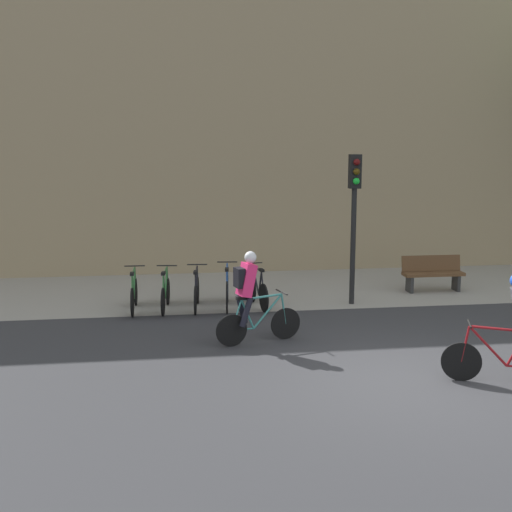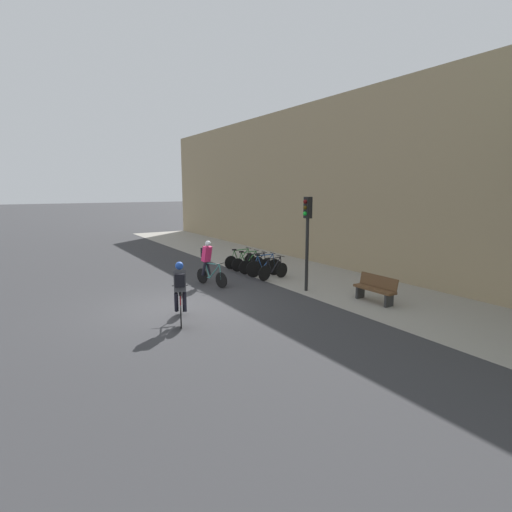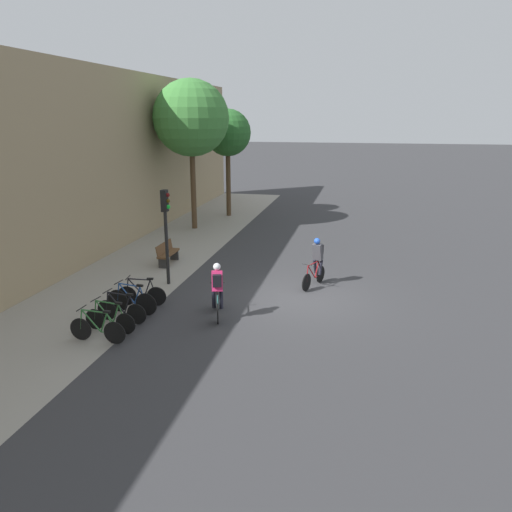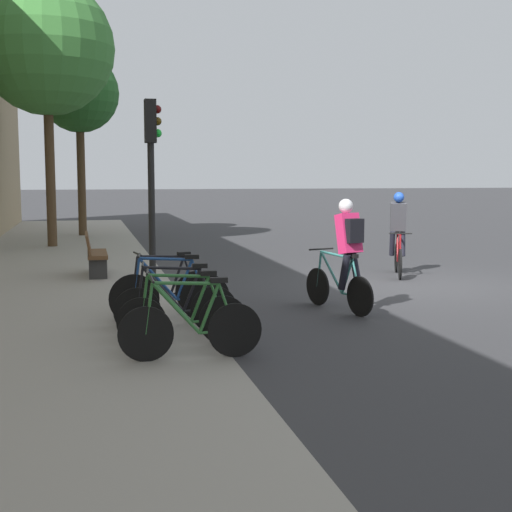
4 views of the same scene
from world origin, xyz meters
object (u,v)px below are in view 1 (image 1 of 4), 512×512
parked_bike_1 (165,293)px  traffic_light_pole (354,201)px  parked_bike_3 (227,290)px  parked_bike_0 (134,294)px  cyclist_pink (249,294)px  parked_bike_2 (197,292)px  bench (433,273)px  parked_bike_4 (258,290)px

parked_bike_1 → traffic_light_pole: 4.72m
traffic_light_pole → parked_bike_3: bearing=179.3°
parked_bike_0 → parked_bike_1: 0.69m
cyclist_pink → parked_bike_3: size_ratio=1.02×
parked_bike_0 → parked_bike_2: 1.38m
parked_bike_1 → traffic_light_pole: traffic_light_pole is taller
traffic_light_pole → bench: 3.22m
cyclist_pink → parked_bike_3: bearing=93.5°
bench → traffic_light_pole: bearing=-157.0°
parked_bike_0 → bench: 7.40m
parked_bike_2 → bench: size_ratio=1.07×
parked_bike_4 → parked_bike_0: bearing=-180.0°
parked_bike_4 → traffic_light_pole: size_ratio=0.46×
parked_bike_1 → parked_bike_4: parked_bike_4 is taller
parked_bike_1 → parked_bike_3: (1.38, 0.00, 0.03)m
parked_bike_2 → parked_bike_3: parked_bike_3 is taller
bench → parked_bike_1: bearing=-171.7°
parked_bike_3 → bench: size_ratio=1.11×
parked_bike_0 → parked_bike_3: bearing=0.0°
parked_bike_0 → parked_bike_4: same height
parked_bike_2 → traffic_light_pole: 4.10m
traffic_light_pole → bench: (2.38, 1.01, -1.92)m
parked_bike_3 → traffic_light_pole: bearing=-0.7°
parked_bike_0 → traffic_light_pole: size_ratio=0.48×
parked_bike_3 → parked_bike_1: bearing=-179.9°
parked_bike_3 → parked_bike_2: bearing=-179.9°
parked_bike_2 → bench: parked_bike_2 is taller
parked_bike_2 → parked_bike_3: 0.69m
cyclist_pink → parked_bike_3: 2.76m
parked_bike_2 → bench: bearing=9.3°
traffic_light_pole → bench: bearing=23.0°
parked_bike_2 → parked_bike_0: bearing=-180.0°
parked_bike_4 → parked_bike_1: bearing=-180.0°
parked_bike_2 → parked_bike_3: bearing=0.1°
parked_bike_3 → parked_bike_4: (0.69, -0.00, -0.03)m
cyclist_pink → parked_bike_3: cyclist_pink is taller
parked_bike_4 → bench: (4.57, 0.97, 0.08)m
parked_bike_0 → traffic_light_pole: traffic_light_pole is taller
parked_bike_4 → traffic_light_pole: 2.97m
parked_bike_3 → parked_bike_4: parked_bike_3 is taller
parked_bike_1 → parked_bike_2: bearing=0.0°
parked_bike_0 → parked_bike_1: size_ratio=1.02×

